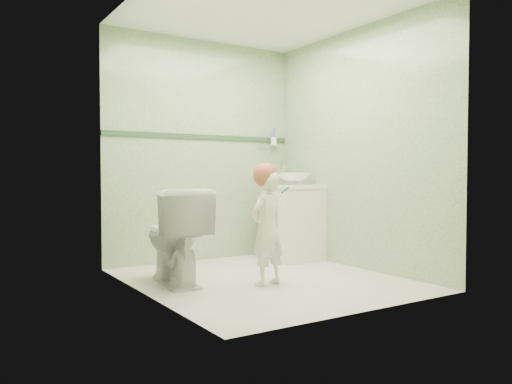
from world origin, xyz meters
TOP-DOWN VIEW (x-y plane):
  - ground at (0.00, 0.00)m, footprint 2.50×2.50m
  - room_shell at (0.00, 0.00)m, footprint 2.50×2.54m
  - trim_stripe at (0.00, 1.24)m, footprint 2.20×0.02m
  - vanity at (0.84, 0.70)m, footprint 0.52×0.50m
  - counter at (0.84, 0.70)m, footprint 0.54×0.52m
  - basin at (0.84, 0.70)m, footprint 0.37×0.37m
  - faucet at (0.84, 0.89)m, footprint 0.03×0.13m
  - cup_holder at (0.89, 1.18)m, footprint 0.26×0.07m
  - toilet at (-0.74, 0.28)m, footprint 0.54×0.85m
  - toddler at (-0.10, -0.19)m, footprint 0.40×0.31m
  - hair_cap at (-0.10, -0.16)m, footprint 0.22×0.22m
  - teal_toothbrush at (-0.00, -0.29)m, footprint 0.11×0.14m

SIDE VIEW (x-z plane):
  - ground at x=0.00m, z-range 0.00..0.00m
  - vanity at x=0.84m, z-range 0.00..0.80m
  - toilet at x=-0.74m, z-range 0.00..0.82m
  - toddler at x=-0.10m, z-range 0.00..0.97m
  - counter at x=0.84m, z-range 0.79..0.83m
  - teal_toothbrush at x=0.00m, z-range 0.77..0.85m
  - basin at x=0.84m, z-range 0.83..0.96m
  - hair_cap at x=-0.10m, z-range 0.83..1.04m
  - faucet at x=0.84m, z-range 0.88..1.06m
  - room_shell at x=0.00m, z-range 0.00..2.40m
  - cup_holder at x=0.89m, z-range 1.23..1.44m
  - trim_stripe at x=0.00m, z-range 1.33..1.38m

